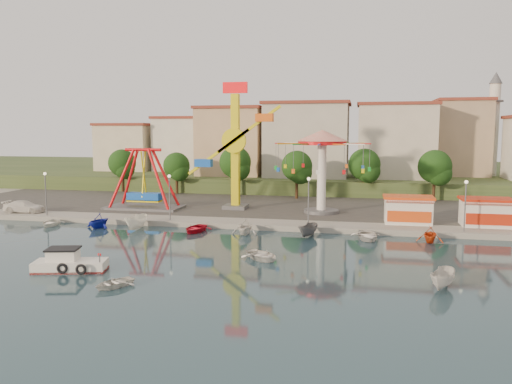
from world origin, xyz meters
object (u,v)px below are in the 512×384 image
(kamikaze_tower, at_px, (238,150))
(skiff, at_px, (443,279))
(pirate_ship_ride, at_px, (144,180))
(van, at_px, (24,207))
(wave_swinger, at_px, (322,152))
(cabin_motorboat, at_px, (69,264))
(rowboat_a, at_px, (262,255))

(kamikaze_tower, bearing_deg, skiff, -52.48)
(pirate_ship_ride, relative_size, kamikaze_tower, 0.61)
(skiff, relative_size, van, 0.70)
(wave_swinger, xyz_separation_m, van, (-36.78, -7.46, -6.85))
(kamikaze_tower, bearing_deg, wave_swinger, -4.33)
(kamikaze_tower, distance_m, wave_swinger, 10.97)
(cabin_motorboat, distance_m, skiff, 27.87)
(wave_swinger, xyz_separation_m, rowboat_a, (-3.23, -21.93, -7.81))
(pirate_ship_ride, height_order, cabin_motorboat, pirate_ship_ride)
(skiff, distance_m, van, 51.21)
(pirate_ship_ride, distance_m, van, 15.16)
(van, bearing_deg, skiff, -119.25)
(kamikaze_tower, xyz_separation_m, van, (-25.84, -8.29, -7.05))
(kamikaze_tower, distance_m, van, 28.04)
(wave_swinger, relative_size, cabin_motorboat, 1.99)
(kamikaze_tower, relative_size, rowboat_a, 4.44)
(cabin_motorboat, bearing_deg, wave_swinger, 44.11)
(cabin_motorboat, relative_size, rowboat_a, 1.56)
(rowboat_a, distance_m, van, 36.55)
(kamikaze_tower, bearing_deg, cabin_motorboat, -102.37)
(rowboat_a, bearing_deg, kamikaze_tower, 61.15)
(cabin_motorboat, height_order, skiff, cabin_motorboat)
(pirate_ship_ride, relative_size, skiff, 2.80)
(pirate_ship_ride, height_order, kamikaze_tower, kamikaze_tower)
(pirate_ship_ride, bearing_deg, van, -155.40)
(pirate_ship_ride, bearing_deg, cabin_motorboat, -77.62)
(pirate_ship_ride, bearing_deg, rowboat_a, -45.84)
(kamikaze_tower, xyz_separation_m, skiff, (21.44, -27.93, -7.70))
(rowboat_a, xyz_separation_m, skiff, (13.74, -5.17, 0.31))
(skiff, bearing_deg, kamikaze_tower, 149.27)
(kamikaze_tower, relative_size, wave_swinger, 1.42)
(cabin_motorboat, xyz_separation_m, skiff, (27.85, 1.25, 0.18))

